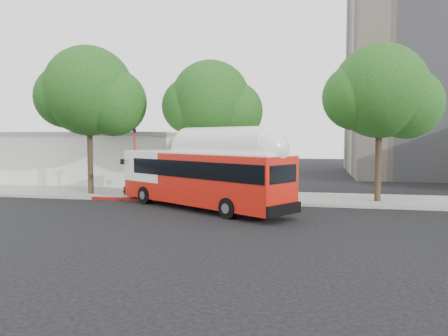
% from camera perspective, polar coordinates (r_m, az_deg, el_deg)
% --- Properties ---
extents(ground, '(120.00, 120.00, 0.00)m').
position_cam_1_polar(ground, '(21.67, -2.90, -6.16)').
color(ground, black).
rests_on(ground, ground).
extents(sidewalk, '(60.00, 5.00, 0.15)m').
position_cam_1_polar(sidewalk, '(27.92, 0.50, -3.71)').
color(sidewalk, gray).
rests_on(sidewalk, ground).
extents(curb_strip, '(60.00, 0.30, 0.15)m').
position_cam_1_polar(curb_strip, '(25.40, -0.66, -4.48)').
color(curb_strip, gray).
rests_on(curb_strip, ground).
extents(red_curb_segment, '(10.00, 0.32, 0.16)m').
position_cam_1_polar(red_curb_segment, '(26.21, -7.09, -4.24)').
color(red_curb_segment, maroon).
rests_on(red_curb_segment, ground).
extents(street_tree_left, '(6.67, 5.80, 9.74)m').
position_cam_1_polar(street_tree_left, '(29.81, -16.38, 9.20)').
color(street_tree_left, '#2D2116').
rests_on(street_tree_left, ground).
extents(street_tree_mid, '(5.75, 5.00, 8.62)m').
position_cam_1_polar(street_tree_mid, '(27.44, -0.90, 8.36)').
color(street_tree_mid, '#2D2116').
rests_on(street_tree_mid, ground).
extents(street_tree_right, '(6.21, 5.40, 9.18)m').
position_cam_1_polar(street_tree_right, '(26.89, 20.61, 8.94)').
color(street_tree_right, '#2D2116').
rests_on(street_tree_right, ground).
extents(apartment_tower, '(18.00, 18.00, 37.00)m').
position_cam_1_polar(apartment_tower, '(52.08, 26.89, 18.94)').
color(apartment_tower, gray).
rests_on(apartment_tower, ground).
extents(low_commercial_bldg, '(16.20, 10.20, 4.25)m').
position_cam_1_polar(low_commercial_bldg, '(39.75, -17.45, 1.41)').
color(low_commercial_bldg, silver).
rests_on(low_commercial_bldg, ground).
extents(transit_bus, '(11.05, 8.10, 3.50)m').
position_cam_1_polar(transit_bus, '(23.36, -2.95, -1.37)').
color(transit_bus, red).
rests_on(transit_bus, ground).
extents(signal_pole, '(0.12, 0.41, 4.37)m').
position_cam_1_polar(signal_pole, '(27.06, -11.56, 0.57)').
color(signal_pole, '#B3131C').
rests_on(signal_pole, ground).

